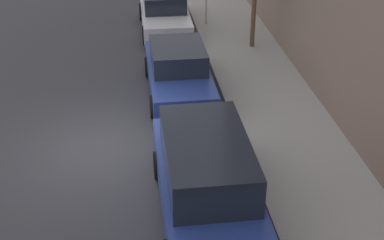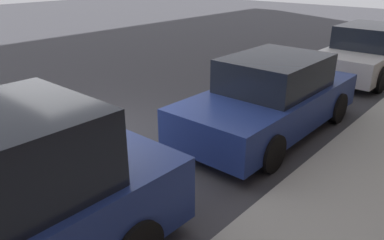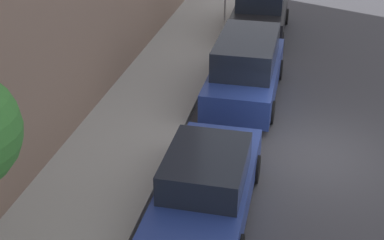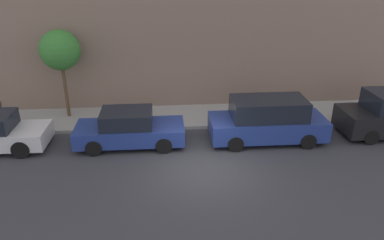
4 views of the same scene
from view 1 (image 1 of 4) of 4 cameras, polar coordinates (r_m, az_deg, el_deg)
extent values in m
plane|color=#38383D|center=(14.04, -9.20, -2.96)|extent=(60.00, 60.00, 0.00)
cube|color=#9E9E99|center=(14.58, 10.30, -1.38)|extent=(2.77, 32.00, 0.15)
cube|color=navy|center=(11.32, 1.50, -7.50)|extent=(1.90, 4.90, 0.84)
cube|color=black|center=(10.84, 1.56, -3.96)|extent=(1.67, 3.10, 0.84)
cylinder|color=black|center=(12.66, -3.60, -4.81)|extent=(0.22, 0.65, 0.65)
cylinder|color=black|center=(12.86, 4.44, -4.23)|extent=(0.22, 0.65, 0.65)
cube|color=navy|center=(16.35, -1.44, 4.61)|extent=(1.81, 4.50, 0.68)
cube|color=black|center=(16.17, -1.51, 6.88)|extent=(1.59, 2.10, 0.64)
cylinder|color=black|center=(17.66, -4.67, 5.66)|extent=(0.22, 0.65, 0.65)
cylinder|color=black|center=(17.80, 0.83, 5.97)|extent=(0.22, 0.65, 0.65)
cylinder|color=black|center=(15.15, -4.07, 1.41)|extent=(0.22, 0.65, 0.65)
cylinder|color=black|center=(15.31, 2.29, 1.80)|extent=(0.22, 0.65, 0.65)
cube|color=silver|center=(21.56, -2.91, 10.90)|extent=(1.86, 4.52, 0.68)
cube|color=black|center=(21.45, -2.98, 12.66)|extent=(1.61, 2.12, 0.64)
cylinder|color=black|center=(22.90, -5.36, 11.42)|extent=(0.22, 0.72, 0.72)
cylinder|color=black|center=(23.01, -1.04, 11.64)|extent=(0.22, 0.72, 0.72)
cylinder|color=black|center=(20.27, -4.99, 8.98)|extent=(0.22, 0.72, 0.72)
cylinder|color=black|center=(20.40, -0.16, 9.23)|extent=(0.22, 0.72, 0.72)
cylinder|color=#ADADB2|center=(21.89, 1.52, 11.56)|extent=(0.07, 0.07, 1.07)
cylinder|color=brown|center=(19.44, 6.61, 11.64)|extent=(0.16, 0.16, 2.75)
camera|label=2|loc=(10.65, 21.11, 3.59)|focal=35.00mm
camera|label=3|loc=(23.66, -8.92, 28.64)|focal=50.00mm
camera|label=4|loc=(18.45, -54.99, 17.56)|focal=35.00mm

